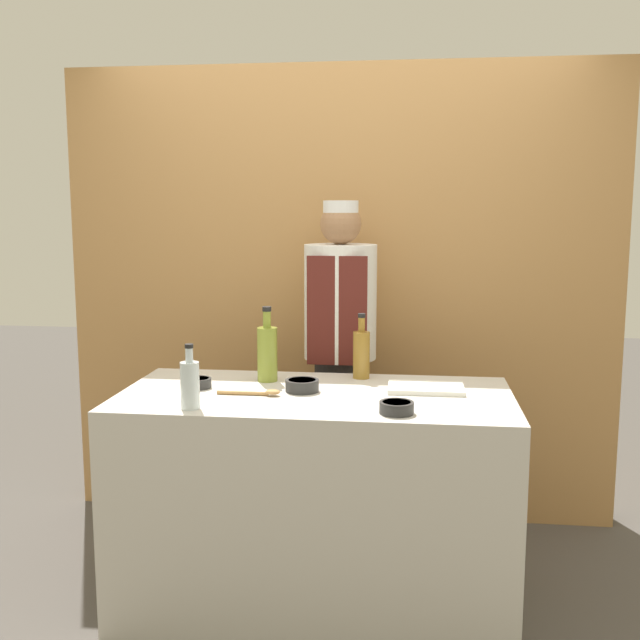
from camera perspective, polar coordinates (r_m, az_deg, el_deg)
The scene contains 12 objects.
ground_plane at distance 3.41m, azimuth -0.34°, elevation -20.70°, with size 14.00×14.00×0.00m, color #4C4742.
cabinet_wall at distance 4.03m, azimuth 1.54°, elevation 1.88°, with size 2.92×0.18×2.40m.
counter at distance 3.21m, azimuth -0.35°, elevation -13.55°, with size 1.60×0.78×0.92m.
sauce_bowl_green at distance 2.78m, azimuth 5.86°, elevation -6.61°, with size 0.13×0.13×0.04m.
sauce_bowl_white at distance 3.20m, azimuth -9.27°, elevation -4.71°, with size 0.11×0.11×0.04m.
sauce_bowl_purple at distance 3.10m, azimuth -1.37°, elevation -4.96°, with size 0.14×0.14×0.05m.
cutting_board at distance 3.15m, azimuth 8.07°, elevation -5.15°, with size 0.31×0.20×0.02m.
bottle_oil at distance 3.27m, azimuth -4.04°, elevation -2.45°, with size 0.09×0.09×0.33m.
bottle_vinegar at distance 3.32m, azimuth 3.17°, elevation -2.52°, with size 0.07×0.07×0.29m.
bottle_clear at distance 2.86m, azimuth -9.88°, elevation -4.79°, with size 0.07×0.07×0.25m.
wooden_spoon at distance 3.04m, azimuth -4.75°, elevation -5.53°, with size 0.26×0.04×0.03m.
chef_center at distance 3.70m, azimuth 1.54°, elevation -3.05°, with size 0.35×0.35×1.70m.
Camera 1 is at (0.39, -2.95, 1.67)m, focal length 42.00 mm.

